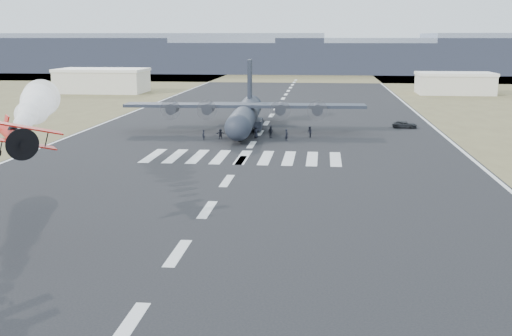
% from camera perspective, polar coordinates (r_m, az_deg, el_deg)
% --- Properties ---
extents(ground, '(500.00, 500.00, 0.00)m').
position_cam_1_polar(ground, '(36.62, -11.26, -13.56)').
color(ground, black).
rests_on(ground, ground).
extents(scrub_far, '(500.00, 80.00, 0.00)m').
position_cam_1_polar(scrub_far, '(262.23, 3.81, 8.18)').
color(scrub_far, brown).
rests_on(scrub_far, ground).
extents(runway_markings, '(60.00, 260.00, 0.01)m').
position_cam_1_polar(runway_markings, '(93.43, -0.40, 2.08)').
color(runway_markings, silver).
rests_on(runway_markings, ground).
extents(ridge_seg_b, '(150.00, 50.00, 15.00)m').
position_cam_1_polar(ridge_seg_b, '(323.68, -19.94, 9.49)').
color(ridge_seg_b, slate).
rests_on(ridge_seg_b, ground).
extents(ridge_seg_c, '(150.00, 50.00, 17.00)m').
position_cam_1_polar(ridge_seg_c, '(301.22, -8.58, 10.13)').
color(ridge_seg_c, slate).
rests_on(ridge_seg_c, ground).
extents(ridge_seg_d, '(150.00, 50.00, 13.00)m').
position_cam_1_polar(ridge_seg_d, '(291.89, 4.06, 9.79)').
color(ridge_seg_d, slate).
rests_on(ridge_seg_d, ground).
extents(ridge_seg_e, '(150.00, 50.00, 15.00)m').
position_cam_1_polar(ridge_seg_e, '(296.76, 16.89, 9.56)').
color(ridge_seg_e, slate).
rests_on(ridge_seg_e, ground).
extents(hangar_left, '(24.50, 14.50, 6.70)m').
position_cam_1_polar(hangar_left, '(187.63, -13.50, 7.59)').
color(hangar_left, beige).
rests_on(hangar_left, ground).
extents(hangar_right, '(20.50, 12.50, 5.90)m').
position_cam_1_polar(hangar_right, '(185.46, 17.25, 7.22)').
color(hangar_right, beige).
rests_on(hangar_right, ground).
extents(aerobatic_biplane, '(6.40, 6.19, 3.34)m').
position_cam_1_polar(aerobatic_biplane, '(50.58, -20.89, 2.73)').
color(aerobatic_biplane, red).
extents(smoke_trail, '(10.31, 24.10, 4.16)m').
position_cam_1_polar(smoke_trail, '(71.68, -18.93, 5.39)').
color(smoke_trail, white).
extents(transport_aircraft, '(39.50, 32.52, 11.41)m').
position_cam_1_polar(transport_aircraft, '(107.37, -0.95, 4.90)').
color(transport_aircraft, '#202331').
rests_on(transport_aircraft, ground).
extents(support_vehicle, '(4.39, 2.30, 1.18)m').
position_cam_1_polar(support_vehicle, '(113.72, 13.07, 3.78)').
color(support_vehicle, black).
rests_on(support_vehicle, ground).
extents(crew_a, '(0.70, 0.73, 1.56)m').
position_cam_1_polar(crew_a, '(97.96, -4.69, 2.94)').
color(crew_a, black).
rests_on(crew_a, ground).
extents(crew_b, '(0.75, 0.96, 1.74)m').
position_cam_1_polar(crew_b, '(100.46, 4.78, 3.21)').
color(crew_b, black).
rests_on(crew_b, ground).
extents(crew_c, '(1.10, 1.17, 1.70)m').
position_cam_1_polar(crew_c, '(104.23, -0.54, 3.54)').
color(crew_c, black).
rests_on(crew_c, ground).
extents(crew_d, '(1.08, 1.20, 1.85)m').
position_cam_1_polar(crew_d, '(99.82, 1.31, 3.22)').
color(crew_d, black).
rests_on(crew_d, ground).
extents(crew_e, '(0.88, 1.06, 1.87)m').
position_cam_1_polar(crew_e, '(99.77, 0.00, 3.23)').
color(crew_e, black).
rests_on(crew_e, ground).
extents(crew_f, '(1.54, 0.97, 1.58)m').
position_cam_1_polar(crew_f, '(98.79, -3.18, 3.04)').
color(crew_f, black).
rests_on(crew_f, ground).
extents(crew_g, '(0.74, 0.81, 1.80)m').
position_cam_1_polar(crew_g, '(96.90, 2.73, 2.95)').
color(crew_g, black).
rests_on(crew_g, ground).
extents(crew_h, '(0.73, 0.97, 1.78)m').
position_cam_1_polar(crew_h, '(101.18, -1.56, 3.32)').
color(crew_h, black).
rests_on(crew_h, ground).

